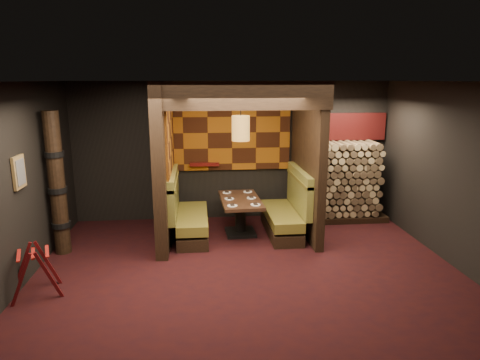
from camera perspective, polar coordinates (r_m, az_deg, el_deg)
name	(u,v)px	position (r m, az deg, el deg)	size (l,w,h in m)	color
floor	(248,273)	(6.69, 1.13, -12.30)	(6.50, 5.50, 0.02)	black
ceiling	(249,81)	(6.04, 1.26, 13.08)	(6.50, 5.50, 0.02)	black
wall_back	(233,151)	(8.90, -0.94, 3.87)	(6.50, 0.02, 2.85)	black
wall_front	(289,260)	(3.62, 6.52, -10.52)	(6.50, 0.02, 2.85)	black
wall_left	(15,188)	(6.67, -27.86, -0.90)	(0.02, 5.50, 2.85)	black
wall_right	(461,177)	(7.35, 27.34, 0.35)	(0.02, 5.50, 2.85)	black
partition_left	(163,162)	(7.81, -10.18, 2.33)	(0.20, 2.20, 2.85)	black
partition_right	(307,159)	(8.09, 8.93, 2.76)	(0.15, 2.10, 2.85)	black
header_beam	(242,96)	(6.73, 0.30, 11.15)	(2.85, 0.18, 0.44)	black
tapa_back_panel	(232,132)	(8.80, -1.08, 6.36)	(2.40, 0.06, 1.55)	#944F0F
tapa_side_panel	(170,137)	(7.90, -9.34, 5.62)	(0.04, 1.85, 1.45)	#944F0F
lacquer_shelf	(204,164)	(8.81, -4.77, 2.11)	(0.60, 0.12, 0.07)	#57100E
booth_bench_left	(187,216)	(8.04, -7.11, -4.79)	(0.68, 1.60, 1.14)	black
booth_bench_right	(287,213)	(8.21, 6.26, -4.39)	(0.68, 1.60, 1.14)	black
dining_table	(240,210)	(8.09, 0.06, -4.09)	(0.77, 1.35, 0.70)	black
place_settings	(240,198)	(8.02, 0.06, -2.42)	(0.63, 1.10, 0.03)	white
pendant_lamp	(241,128)	(7.71, 0.10, 6.92)	(0.32, 0.32, 1.05)	olive
framed_picture	(19,172)	(6.70, -27.38, 0.93)	(0.05, 0.36, 0.46)	olive
luggage_rack	(35,269)	(6.55, -25.67, -10.68)	(0.79, 0.67, 0.74)	#460A0B
totem_column	(57,185)	(7.65, -23.20, -0.60)	(0.31, 0.31, 2.40)	black
firewood_stack	(345,181)	(9.11, 13.78, -0.19)	(1.73, 0.70, 1.64)	black
mosaic_header	(342,127)	(9.23, 13.48, 6.94)	(1.83, 0.10, 0.56)	maroon
bay_front_post	(308,157)	(8.36, 9.08, 3.09)	(0.08, 0.08, 2.85)	black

